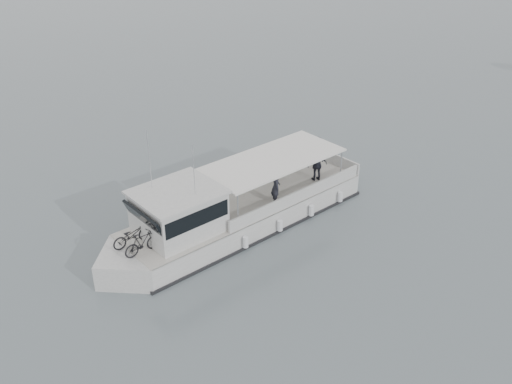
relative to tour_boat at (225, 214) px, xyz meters
name	(u,v)px	position (x,y,z in m)	size (l,w,h in m)	color
ground	(281,222)	(2.71, 0.02, -0.97)	(1400.00, 1400.00, 0.00)	slate
tour_boat	(225,214)	(0.00, 0.00, 0.00)	(13.60, 8.00, 5.88)	silver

